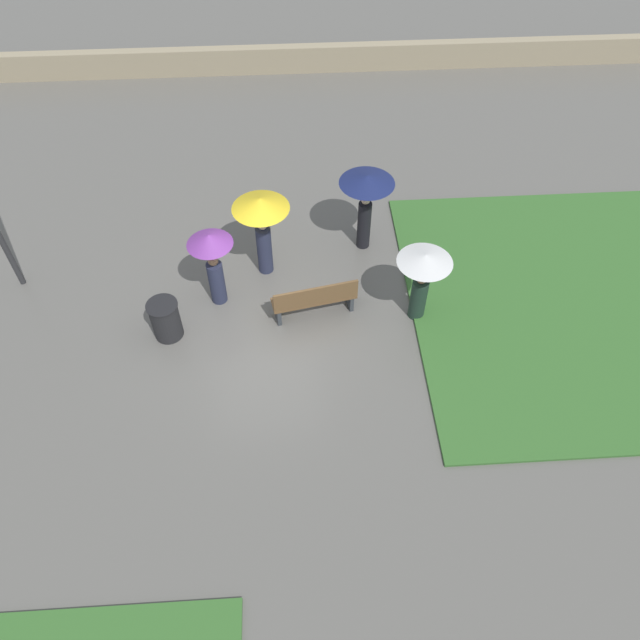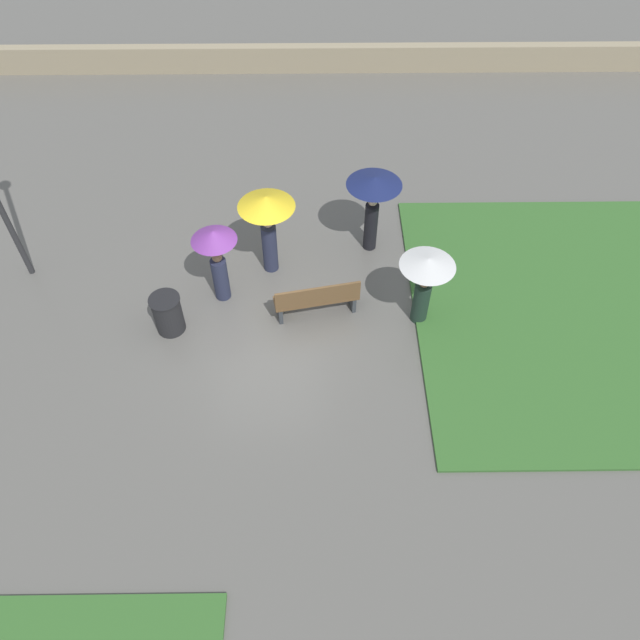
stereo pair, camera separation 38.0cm
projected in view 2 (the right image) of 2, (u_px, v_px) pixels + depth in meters
ground_plane at (263, 319)px, 12.83m from camera, size 90.00×90.00×0.00m
lawn_patch_near at (567, 313)px, 12.90m from camera, size 6.31×7.12×0.06m
parapet_wall at (278, 59)px, 19.17m from camera, size 45.00×0.35×0.80m
park_bench at (317, 299)px, 12.55m from camera, size 1.77×0.75×0.90m
trash_bin at (168, 314)px, 12.34m from camera, size 0.62×0.62×0.87m
crowd_person_white at (426, 276)px, 11.91m from camera, size 1.07×1.07×1.70m
crowd_person_yellow at (267, 215)px, 12.66m from camera, size 1.18×1.18×1.97m
crowd_person_navy at (373, 195)px, 13.13m from camera, size 1.18×1.18×1.92m
crowd_person_purple at (216, 253)px, 12.30m from camera, size 0.91×0.91×1.80m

